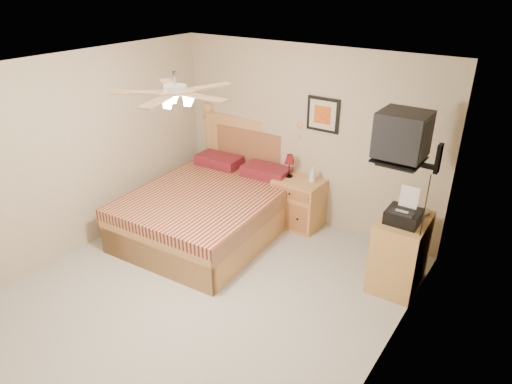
% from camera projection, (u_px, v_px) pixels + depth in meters
% --- Properties ---
extents(floor, '(4.50, 4.50, 0.00)m').
position_uv_depth(floor, '(203.00, 294.00, 5.21)').
color(floor, '#9F9A8F').
rests_on(floor, ground).
extents(ceiling, '(4.00, 4.50, 0.04)m').
position_uv_depth(ceiling, '(190.00, 72.00, 4.12)').
color(ceiling, white).
rests_on(ceiling, ground).
extents(wall_back, '(4.00, 0.04, 2.50)m').
position_uv_depth(wall_back, '(305.00, 137.00, 6.33)').
color(wall_back, tan).
rests_on(wall_back, ground).
extents(wall_left, '(0.04, 4.50, 2.50)m').
position_uv_depth(wall_left, '(76.00, 156.00, 5.69)').
color(wall_left, tan).
rests_on(wall_left, ground).
extents(wall_right, '(0.04, 4.50, 2.50)m').
position_uv_depth(wall_right, '(387.00, 259.00, 3.64)').
color(wall_right, tan).
rests_on(wall_right, ground).
extents(bed, '(1.90, 2.42, 1.50)m').
position_uv_depth(bed, '(208.00, 184.00, 6.14)').
color(bed, '#B58146').
rests_on(bed, ground).
extents(nightstand, '(0.66, 0.50, 0.71)m').
position_uv_depth(nightstand, '(298.00, 203.00, 6.50)').
color(nightstand, '#C58B48').
rests_on(nightstand, ground).
extents(table_lamp, '(0.23, 0.23, 0.33)m').
position_uv_depth(table_lamp, '(289.00, 166.00, 6.39)').
color(table_lamp, '#61080C').
rests_on(table_lamp, nightstand).
extents(lotion_bottle, '(0.11, 0.11, 0.22)m').
position_uv_depth(lotion_bottle, '(312.00, 175.00, 6.24)').
color(lotion_bottle, silver).
rests_on(lotion_bottle, nightstand).
extents(framed_picture, '(0.46, 0.04, 0.46)m').
position_uv_depth(framed_picture, '(323.00, 115.00, 6.02)').
color(framed_picture, black).
rests_on(framed_picture, wall_back).
extents(dresser, '(0.54, 0.75, 0.87)m').
position_uv_depth(dresser, '(400.00, 252.00, 5.21)').
color(dresser, tan).
rests_on(dresser, ground).
extents(fax_machine, '(0.36, 0.38, 0.38)m').
position_uv_depth(fax_machine, '(405.00, 207.00, 4.88)').
color(fax_machine, black).
rests_on(fax_machine, dresser).
extents(magazine_lower, '(0.22, 0.27, 0.02)m').
position_uv_depth(magazine_lower, '(407.00, 209.00, 5.20)').
color(magazine_lower, tan).
rests_on(magazine_lower, dresser).
extents(magazine_upper, '(0.27, 0.32, 0.02)m').
position_uv_depth(magazine_upper, '(410.00, 208.00, 5.17)').
color(magazine_upper, gray).
rests_on(magazine_upper, magazine_lower).
extents(wall_tv, '(0.56, 0.46, 0.58)m').
position_uv_depth(wall_tv, '(417.00, 141.00, 4.52)').
color(wall_tv, black).
rests_on(wall_tv, wall_right).
extents(ceiling_fan, '(1.14, 1.14, 0.28)m').
position_uv_depth(ceiling_fan, '(175.00, 92.00, 4.03)').
color(ceiling_fan, white).
rests_on(ceiling_fan, ceiling).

